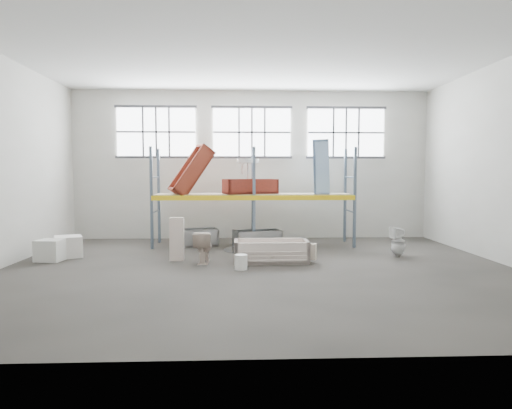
{
  "coord_description": "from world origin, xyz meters",
  "views": [
    {
      "loc": [
        -0.47,
        -10.14,
        2.21
      ],
      "look_at": [
        0.0,
        1.5,
        1.4
      ],
      "focal_mm": 31.16,
      "sensor_mm": 36.0,
      "label": 1
    }
  ],
  "objects": [
    {
      "name": "floor",
      "position": [
        0.0,
        0.0,
        -0.05
      ],
      "size": [
        12.0,
        10.0,
        0.1
      ],
      "primitive_type": "cube",
      "color": "#4A453E",
      "rests_on": "ground"
    },
    {
      "name": "ceiling",
      "position": [
        0.0,
        0.0,
        5.05
      ],
      "size": [
        12.0,
        10.0,
        0.1
      ],
      "primitive_type": "cube",
      "color": "silver",
      "rests_on": "ground"
    },
    {
      "name": "wall_back",
      "position": [
        0.0,
        5.05,
        2.5
      ],
      "size": [
        12.0,
        0.1,
        5.0
      ],
      "primitive_type": "cube",
      "color": "#B3B1A5",
      "rests_on": "ground"
    },
    {
      "name": "wall_front",
      "position": [
        0.0,
        -5.05,
        2.5
      ],
      "size": [
        12.0,
        0.1,
        5.0
      ],
      "primitive_type": "cube",
      "color": "#B4B2A7",
      "rests_on": "ground"
    },
    {
      "name": "window_left",
      "position": [
        -3.2,
        4.94,
        3.6
      ],
      "size": [
        2.6,
        0.04,
        1.6
      ],
      "primitive_type": "cube",
      "color": "white",
      "rests_on": "wall_back"
    },
    {
      "name": "window_mid",
      "position": [
        0.0,
        4.94,
        3.6
      ],
      "size": [
        2.6,
        0.04,
        1.6
      ],
      "primitive_type": "cube",
      "color": "white",
      "rests_on": "wall_back"
    },
    {
      "name": "window_right",
      "position": [
        3.2,
        4.94,
        3.6
      ],
      "size": [
        2.6,
        0.04,
        1.6
      ],
      "primitive_type": "cube",
      "color": "white",
      "rests_on": "wall_back"
    },
    {
      "name": "rack_upright_la",
      "position": [
        -3.0,
        2.9,
        1.5
      ],
      "size": [
        0.08,
        0.08,
        3.0
      ],
      "primitive_type": "cube",
      "color": "slate",
      "rests_on": "floor"
    },
    {
      "name": "rack_upright_lb",
      "position": [
        -3.0,
        4.1,
        1.5
      ],
      "size": [
        0.08,
        0.08,
        3.0
      ],
      "primitive_type": "cube",
      "color": "slate",
      "rests_on": "floor"
    },
    {
      "name": "rack_upright_ma",
      "position": [
        0.0,
        2.9,
        1.5
      ],
      "size": [
        0.08,
        0.08,
        3.0
      ],
      "primitive_type": "cube",
      "color": "slate",
      "rests_on": "floor"
    },
    {
      "name": "rack_upright_mb",
      "position": [
        0.0,
        4.1,
        1.5
      ],
      "size": [
        0.08,
        0.08,
        3.0
      ],
      "primitive_type": "cube",
      "color": "slate",
      "rests_on": "floor"
    },
    {
      "name": "rack_upright_ra",
      "position": [
        3.0,
        2.9,
        1.5
      ],
      "size": [
        0.08,
        0.08,
        3.0
      ],
      "primitive_type": "cube",
      "color": "slate",
      "rests_on": "floor"
    },
    {
      "name": "rack_upright_rb",
      "position": [
        3.0,
        4.1,
        1.5
      ],
      "size": [
        0.08,
        0.08,
        3.0
      ],
      "primitive_type": "cube",
      "color": "slate",
      "rests_on": "floor"
    },
    {
      "name": "rack_beam_front",
      "position": [
        0.0,
        2.9,
        1.5
      ],
      "size": [
        6.0,
        0.1,
        0.14
      ],
      "primitive_type": "cube",
      "color": "yellow",
      "rests_on": "floor"
    },
    {
      "name": "rack_beam_back",
      "position": [
        0.0,
        4.1,
        1.5
      ],
      "size": [
        6.0,
        0.1,
        0.14
      ],
      "primitive_type": "cube",
      "color": "yellow",
      "rests_on": "floor"
    },
    {
      "name": "shelf_deck",
      "position": [
        0.0,
        3.5,
        1.58
      ],
      "size": [
        5.9,
        1.1,
        0.03
      ],
      "primitive_type": "cube",
      "color": "gray",
      "rests_on": "floor"
    },
    {
      "name": "wet_patch",
      "position": [
        0.0,
        2.7,
        0.0
      ],
      "size": [
        1.8,
        1.8,
        0.0
      ],
      "primitive_type": "cylinder",
      "color": "black",
      "rests_on": "floor"
    },
    {
      "name": "bathtub_beige",
      "position": [
        0.36,
        0.84,
        0.27
      ],
      "size": [
        1.85,
        0.88,
        0.54
      ],
      "primitive_type": null,
      "rotation": [
        0.0,
        0.0,
        -0.01
      ],
      "color": "beige",
      "rests_on": "floor"
    },
    {
      "name": "cistern_spare",
      "position": [
        1.26,
        0.73,
        0.28
      ],
      "size": [
        0.47,
        0.34,
        0.4
      ],
      "primitive_type": "cube",
      "rotation": [
        0.0,
        0.0,
        -0.36
      ],
      "color": "beige",
      "rests_on": "bathtub_beige"
    },
    {
      "name": "sink_in_tub",
      "position": [
        0.37,
        0.58,
        0.16
      ],
      "size": [
        0.44,
        0.44,
        0.15
      ],
      "primitive_type": "imported",
      "rotation": [
        0.0,
        0.0,
        0.02
      ],
      "color": "beige",
      "rests_on": "bathtub_beige"
    },
    {
      "name": "toilet_beige",
      "position": [
        -1.34,
        0.81,
        0.4
      ],
      "size": [
        0.47,
        0.79,
        0.79
      ],
      "primitive_type": "imported",
      "rotation": [
        0.0,
        0.0,
        3.1
      ],
      "color": "beige",
      "rests_on": "floor"
    },
    {
      "name": "cistern_tall",
      "position": [
        -2.03,
        1.14,
        0.55
      ],
      "size": [
        0.36,
        0.23,
        1.1
      ],
      "primitive_type": "cube",
      "rotation": [
        0.0,
        0.0,
        -0.0
      ],
      "color": "beige",
      "rests_on": "floor"
    },
    {
      "name": "toilet_white",
      "position": [
        3.8,
        1.43,
        0.4
      ],
      "size": [
        0.43,
        0.42,
        0.8
      ],
      "primitive_type": "imported",
      "rotation": [
        0.0,
        0.0,
        -1.39
      ],
      "color": "white",
      "rests_on": "floor"
    },
    {
      "name": "steel_tub_left",
      "position": [
        -1.82,
        3.5,
        0.26
      ],
      "size": [
        1.51,
        1.0,
        0.51
      ],
      "primitive_type": null,
      "rotation": [
        0.0,
        0.0,
        0.27
      ],
      "color": "#A5A9AD",
      "rests_on": "floor"
    },
    {
      "name": "steel_tub_right",
      "position": [
        0.1,
        3.12,
        0.26
      ],
      "size": [
        1.51,
        0.98,
        0.51
      ],
      "primitive_type": null,
      "rotation": [
        0.0,
        0.0,
        0.25
      ],
      "color": "#969A9E",
      "rests_on": "floor"
    },
    {
      "name": "rust_tub_flat",
      "position": [
        -0.1,
        3.48,
        1.82
      ],
      "size": [
        1.75,
        1.2,
        0.45
      ],
      "primitive_type": null,
      "rotation": [
        0.0,
        0.0,
        0.31
      ],
      "color": "maroon",
      "rests_on": "shelf_deck"
    },
    {
      "name": "rust_tub_tilted",
      "position": [
        -1.89,
        3.43,
        2.29
      ],
      "size": [
        1.52,
        1.2,
        1.63
      ],
      "primitive_type": null,
      "rotation": [
        0.0,
        -0.96,
        0.36
      ],
      "color": "maroon",
      "rests_on": "shelf_deck"
    },
    {
      "name": "sink_on_shelf",
      "position": [
        -0.17,
        3.38,
        2.09
      ],
      "size": [
        0.69,
        0.54,
        0.6
      ],
      "primitive_type": "imported",
      "rotation": [
        0.0,
        0.0,
        -0.02
      ],
      "color": "silver",
      "rests_on": "rust_tub_flat"
    },
    {
      "name": "blue_tub_upright",
      "position": [
        2.11,
        3.5,
        2.4
      ],
      "size": [
        0.68,
        0.88,
        1.69
      ],
      "primitive_type": null,
      "rotation": [
        0.0,
        1.54,
        -0.21
      ],
      "color": "#84A5CC",
      "rests_on": "shelf_deck"
    },
    {
      "name": "bucket",
      "position": [
        -0.41,
        -0.02,
        0.17
      ],
      "size": [
        0.35,
        0.35,
        0.35
      ],
      "primitive_type": "cylinder",
      "rotation": [
        0.0,
        0.0,
        0.19
      ],
      "color": "white",
      "rests_on": "floor"
    },
    {
      "name": "carton_near",
      "position": [
        -5.24,
        1.22,
        0.27
      ],
      "size": [
        0.71,
        0.63,
        0.54
      ],
      "primitive_type": "cube",
      "rotation": [
        0.0,
        0.0,
        -0.15
      ],
      "color": "silver",
      "rests_on": "floor"
    },
    {
      "name": "carton_far",
      "position": [
        -4.98,
        1.7,
        0.28
      ],
      "size": [
        0.88,
        0.88,
        0.56
      ],
      "primitive_type": "cube",
      "rotation": [
        0.0,
        0.0,
        0.42
      ],
      "color": "silver",
      "rests_on": "floor"
    }
  ]
}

